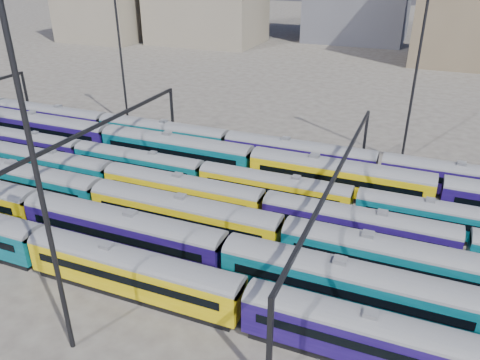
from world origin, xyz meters
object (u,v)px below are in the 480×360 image
at_px(rake_2, 283,233).
at_px(mast_2, 38,181).
at_px(rake_0, 132,268).
at_px(rake_1, 122,227).

height_order(rake_2, mast_2, mast_2).
bearing_deg(mast_2, rake_0, 82.23).
bearing_deg(rake_1, rake_0, -47.91).
height_order(rake_0, rake_1, rake_1).
relative_size(rake_0, rake_2, 0.80).
distance_m(rake_1, rake_2, 15.58).
bearing_deg(rake_2, rake_1, -161.29).
bearing_deg(rake_1, rake_2, 18.71).
height_order(rake_1, mast_2, mast_2).
height_order(rake_0, rake_2, rake_2).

